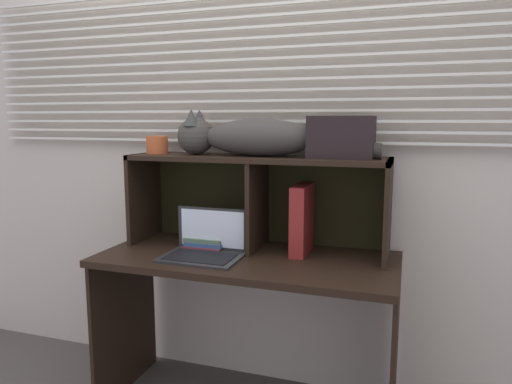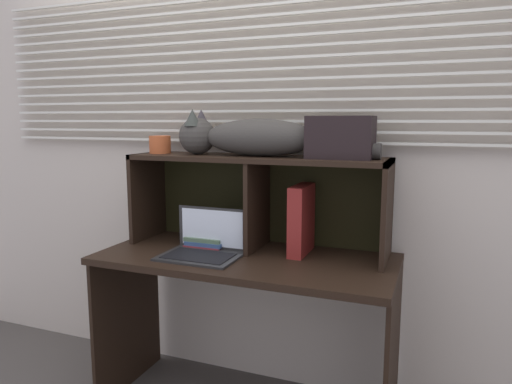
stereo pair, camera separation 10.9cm
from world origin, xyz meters
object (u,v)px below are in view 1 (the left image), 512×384
(cat, at_px, (248,137))
(book_stack, at_px, (213,239))
(binder_upright, at_px, (302,219))
(small_basket, at_px, (157,145))
(laptop, at_px, (205,247))
(storage_box, at_px, (342,137))

(cat, xyz_separation_m, book_stack, (-0.18, 0.00, -0.48))
(cat, distance_m, book_stack, 0.51)
(cat, xyz_separation_m, binder_upright, (0.25, -0.00, -0.36))
(cat, relative_size, small_basket, 8.96)
(book_stack, height_order, small_basket, small_basket)
(laptop, bearing_deg, small_basket, 150.47)
(book_stack, bearing_deg, small_basket, -179.83)
(book_stack, relative_size, storage_box, 0.99)
(cat, distance_m, small_basket, 0.46)
(cat, bearing_deg, storage_box, -0.00)
(laptop, relative_size, book_stack, 1.26)
(small_basket, bearing_deg, binder_upright, 0.00)
(book_stack, relative_size, small_basket, 2.59)
(binder_upright, relative_size, book_stack, 1.14)
(cat, bearing_deg, laptop, -125.38)
(laptop, distance_m, book_stack, 0.19)
(cat, relative_size, binder_upright, 3.03)
(laptop, relative_size, small_basket, 3.25)
(book_stack, distance_m, storage_box, 0.77)
(laptop, height_order, book_stack, laptop)
(cat, height_order, binder_upright, cat)
(binder_upright, distance_m, storage_box, 0.40)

